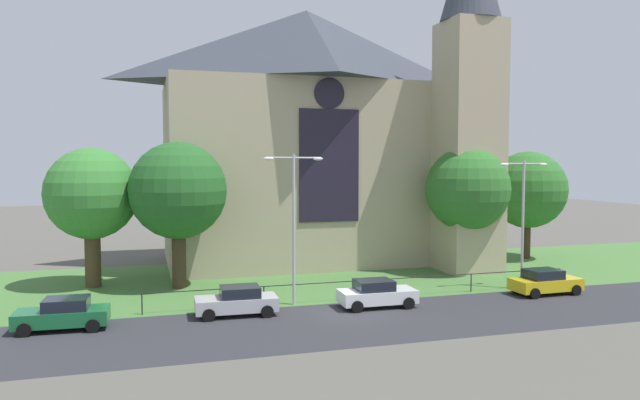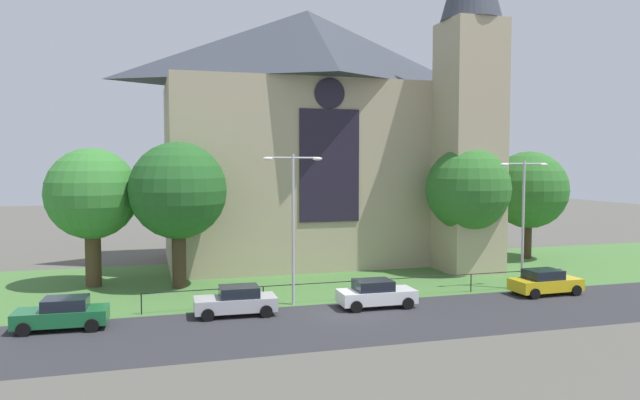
% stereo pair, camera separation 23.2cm
% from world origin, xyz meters
% --- Properties ---
extents(ground, '(160.00, 160.00, 0.00)m').
position_xyz_m(ground, '(0.00, 10.00, 0.00)').
color(ground, '#56544C').
extents(road_asphalt, '(120.00, 8.00, 0.01)m').
position_xyz_m(road_asphalt, '(0.00, -2.00, 0.00)').
color(road_asphalt, '#2D2D33').
rests_on(road_asphalt, ground).
extents(grass_verge, '(120.00, 20.00, 0.01)m').
position_xyz_m(grass_verge, '(0.00, 8.00, 0.00)').
color(grass_verge, '#477538').
rests_on(grass_verge, ground).
extents(church_building, '(23.20, 16.20, 26.00)m').
position_xyz_m(church_building, '(3.41, 16.43, 10.27)').
color(church_building, tan).
rests_on(church_building, ground).
extents(iron_railing, '(25.85, 0.07, 1.13)m').
position_xyz_m(iron_railing, '(2.63, 2.50, 0.95)').
color(iron_railing, black).
rests_on(iron_railing, ground).
extents(tree_right_near, '(6.02, 6.02, 9.04)m').
position_xyz_m(tree_right_near, '(12.09, 8.20, 6.00)').
color(tree_right_near, '#423021').
rests_on(tree_right_near, ground).
extents(tree_left_near, '(6.11, 6.11, 9.23)m').
position_xyz_m(tree_left_near, '(-7.99, 8.84, 6.12)').
color(tree_left_near, '#423021').
rests_on(tree_left_near, ground).
extents(tree_left_far, '(5.79, 5.79, 8.85)m').
position_xyz_m(tree_left_far, '(-13.24, 10.73, 5.88)').
color(tree_left_far, '#4C3823').
rests_on(tree_left_far, ground).
extents(tree_right_far, '(6.30, 6.30, 8.84)m').
position_xyz_m(tree_right_far, '(20.24, 12.55, 5.67)').
color(tree_right_far, '#423021').
rests_on(tree_right_far, ground).
extents(streetlamp_near, '(3.37, 0.26, 8.38)m').
position_xyz_m(streetlamp_near, '(-2.13, 2.40, 5.32)').
color(streetlamp_near, '#B2B2B7').
rests_on(streetlamp_near, ground).
extents(streetlamp_far, '(3.37, 0.26, 8.05)m').
position_xyz_m(streetlamp_far, '(12.60, 2.40, 5.14)').
color(streetlamp_far, '#B2B2B7').
rests_on(streetlamp_far, ground).
extents(parked_car_green, '(4.28, 2.18, 1.51)m').
position_xyz_m(parked_car_green, '(-13.84, 0.68, 0.74)').
color(parked_car_green, '#196033').
rests_on(parked_car_green, ground).
extents(parked_car_silver, '(4.25, 2.13, 1.51)m').
position_xyz_m(parked_car_silver, '(-5.53, 0.98, 0.74)').
color(parked_car_silver, '#B7B7BC').
rests_on(parked_car_silver, ground).
extents(parked_car_white, '(4.24, 2.09, 1.51)m').
position_xyz_m(parked_car_white, '(2.06, 0.55, 0.74)').
color(parked_car_white, silver).
rests_on(parked_car_white, ground).
extents(parked_car_yellow, '(4.25, 2.13, 1.51)m').
position_xyz_m(parked_car_yellow, '(13.00, 0.67, 0.74)').
color(parked_car_yellow, gold).
rests_on(parked_car_yellow, ground).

